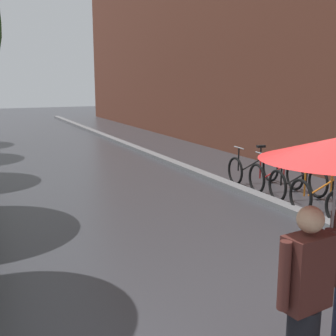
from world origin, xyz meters
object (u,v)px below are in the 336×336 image
Objects in this scene: parked_bicycle_4 at (253,168)px; parked_bicycle_1 at (322,193)px; parked_bicycle_2 at (298,183)px; parked_bicycle_3 at (276,176)px; couple_under_umbrella at (334,221)px.

parked_bicycle_1 is at bearing -94.36° from parked_bicycle_4.
parked_bicycle_2 and parked_bicycle_3 have the same top height.
parked_bicycle_1 is 0.98× the size of parked_bicycle_2.
parked_bicycle_3 is 6.73m from couple_under_umbrella.
parked_bicycle_4 is (0.20, 2.56, 0.00)m from parked_bicycle_1.
parked_bicycle_3 is (0.01, 0.76, 0.00)m from parked_bicycle_2.
parked_bicycle_1 is 0.88m from parked_bicycle_2.
parked_bicycle_2 and parked_bicycle_4 have the same top height.
parked_bicycle_2 is 1.03× the size of parked_bicycle_4.
parked_bicycle_2 is 0.76m from parked_bicycle_3.
parked_bicycle_2 is at bearing -90.87° from parked_bicycle_3.
couple_under_umbrella is at bearing -121.31° from parked_bicycle_4.
parked_bicycle_3 is at bearing -91.69° from parked_bicycle_4.
parked_bicycle_1 is at bearing -100.19° from parked_bicycle_2.
parked_bicycle_3 is 0.54× the size of couple_under_umbrella.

